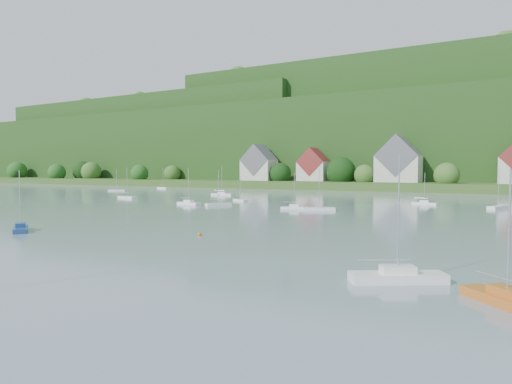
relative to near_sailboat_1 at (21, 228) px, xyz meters
The scene contains 10 objects.
far_shore_strip 154.96m from the near_sailboat_1, 86.23° to the left, with size 600.00×60.00×3.00m, color #365620.
forested_ridge 224.57m from the near_sailboat_1, 87.29° to the left, with size 620.00×181.22×69.89m.
village_building_0 148.82m from the near_sailboat_1, 107.56° to the left, with size 14.00×10.40×16.00m.
village_building_1 145.22m from the near_sailboat_1, 97.85° to the left, with size 12.00×9.36×14.00m.
village_building_2 143.77m from the near_sailboat_1, 83.92° to the left, with size 16.00×11.44×18.00m.
near_sailboat_1 is the anchor object (origin of this frame).
near_sailboat_3 46.12m from the near_sailboat_1, ahead, with size 6.37×4.82×8.60m.
near_sailboat_5 52.77m from the near_sailboat_1, ahead, with size 5.11×5.11×7.62m.
mooring_buoy_3 22.82m from the near_sailboat_1, 19.90° to the left, with size 0.48×0.48×0.48m, color orange.
far_sailboat_cluster 77.29m from the near_sailboat_1, 68.35° to the left, with size 192.13×66.57×8.71m.
Camera 1 is at (42.27, 11.21, 7.52)m, focal length 31.84 mm.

